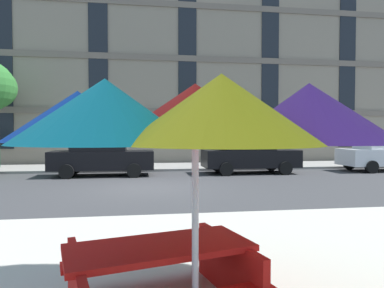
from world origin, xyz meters
TOP-DOWN VIEW (x-y plane):
  - ground_plane at (0.00, 0.00)m, footprint 120.00×120.00m
  - sidewalk_far at (0.00, 6.80)m, footprint 56.00×3.60m
  - apartment_building at (0.00, 14.99)m, footprint 41.91×12.08m
  - sedan_black at (-1.90, 3.70)m, footprint 4.40×1.98m
  - sedan_black_midblock at (4.82, 3.70)m, footprint 4.40×1.98m
  - sedan_white at (11.81, 3.70)m, footprint 4.40×1.98m
  - patio_umbrella at (0.26, -9.00)m, footprint 3.12×3.12m
  - picnic_table at (-0.02, -8.55)m, footprint 2.12×1.92m

SIDE VIEW (x-z plane):
  - ground_plane at x=0.00m, z-range 0.00..0.00m
  - sidewalk_far at x=0.00m, z-range 0.00..0.12m
  - picnic_table at x=-0.02m, z-range 0.10..0.87m
  - sedan_black at x=-1.90m, z-range 0.06..1.84m
  - sedan_black_midblock at x=4.82m, z-range 0.06..1.84m
  - sedan_white at x=11.81m, z-range 0.06..1.84m
  - patio_umbrella at x=0.26m, z-range 0.87..3.16m
  - apartment_building at x=0.00m, z-range 0.00..12.80m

